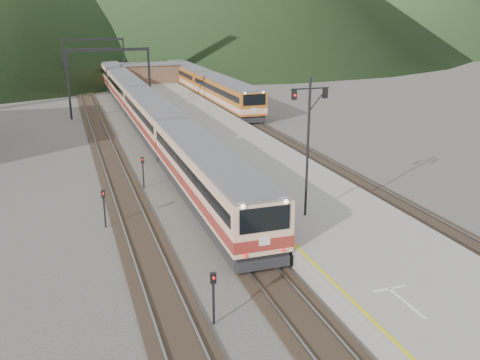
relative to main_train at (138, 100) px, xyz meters
name	(u,v)px	position (x,y,z in m)	size (l,w,h in m)	color
track_main	(158,142)	(0.00, -13.22, -2.01)	(2.60, 200.00, 0.23)	black
track_far	(105,146)	(-5.00, -13.22, -2.01)	(2.60, 200.00, 0.23)	black
track_second	(271,134)	(11.50, -13.22, -2.01)	(2.60, 200.00, 0.23)	black
platform	(221,138)	(5.60, -15.22, -1.57)	(8.00, 100.00, 1.00)	gray
gantry_near	(109,69)	(-2.85, 1.78, 3.51)	(9.55, 0.25, 8.00)	black
gantry_far	(94,54)	(-2.85, 26.78, 3.51)	(9.55, 0.25, 8.00)	black
station_shed	(150,73)	(5.60, 24.78, 0.50)	(9.40, 4.40, 3.10)	brown
main_train	(138,100)	(0.00, 0.00, 0.00)	(3.02, 82.80, 3.69)	#DFAB88
second_train	(187,75)	(11.50, 23.75, 0.06)	(3.12, 64.02, 3.81)	#A65C1D
signal_mast	(308,134)	(4.09, -37.20, 3.60)	(2.20, 0.18, 7.72)	black
short_signal_a	(213,291)	(-3.41, -44.71, -0.61)	(0.23, 0.17, 2.27)	black
short_signal_b	(143,168)	(-3.41, -26.43, -0.61)	(0.26, 0.22, 2.27)	black
short_signal_c	(104,204)	(-6.64, -33.02, -0.61)	(0.25, 0.20, 2.27)	black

